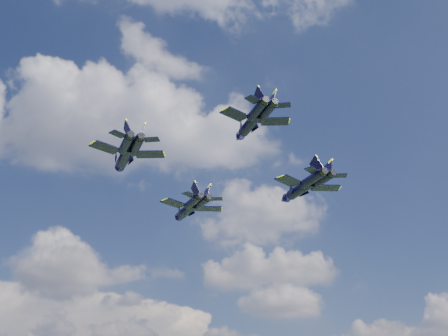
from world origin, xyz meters
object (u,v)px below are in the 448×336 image
(jet_lead, at_px, (187,210))
(jet_right, at_px, (300,189))
(jet_slot, at_px, (249,124))
(jet_left, at_px, (125,157))

(jet_lead, xyz_separation_m, jet_right, (21.34, -10.93, 0.74))
(jet_lead, height_order, jet_slot, jet_slot)
(jet_right, distance_m, jet_slot, 24.35)
(jet_right, height_order, jet_slot, jet_slot)
(jet_lead, bearing_deg, jet_right, -48.14)
(jet_slot, bearing_deg, jet_left, 138.26)
(jet_lead, relative_size, jet_right, 0.96)
(jet_left, height_order, jet_right, jet_left)
(jet_left, xyz_separation_m, jet_right, (32.00, 11.34, -0.46))
(jet_left, relative_size, jet_slot, 1.11)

